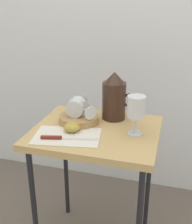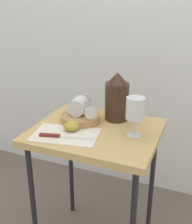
{
  "view_description": "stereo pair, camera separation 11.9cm",
  "coord_description": "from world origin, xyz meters",
  "views": [
    {
      "loc": [
        0.31,
        -1.06,
        1.2
      ],
      "look_at": [
        0.0,
        0.0,
        0.75
      ],
      "focal_mm": 45.07,
      "sensor_mm": 36.0,
      "label": 1
    },
    {
      "loc": [
        0.42,
        -1.03,
        1.2
      ],
      "look_at": [
        0.0,
        0.0,
        0.75
      ],
      "focal_mm": 45.07,
      "sensor_mm": 36.0,
      "label": 2
    }
  ],
  "objects": [
    {
      "name": "curtain_drape",
      "position": [
        0.0,
        0.62,
        1.01
      ],
      "size": [
        2.4,
        0.03,
        2.02
      ],
      "primitive_type": "cube",
      "color": "white",
      "rests_on": "ground_plane"
    },
    {
      "name": "table",
      "position": [
        0.0,
        0.0,
        0.6
      ],
      "size": [
        0.54,
        0.46,
        0.67
      ],
      "color": "tan",
      "rests_on": "ground_plane"
    },
    {
      "name": "linen_napkin",
      "position": [
        -0.09,
        -0.1,
        0.67
      ],
      "size": [
        0.3,
        0.22,
        0.0
      ],
      "primitive_type": "cube",
      "rotation": [
        0.0,
        0.0,
        0.17
      ],
      "color": "silver",
      "rests_on": "table"
    },
    {
      "name": "basket_tray",
      "position": [
        -0.09,
        0.05,
        0.69
      ],
      "size": [
        0.18,
        0.18,
        0.03
      ],
      "primitive_type": "cylinder",
      "color": "#AD8451",
      "rests_on": "table"
    },
    {
      "name": "pitcher",
      "position": [
        0.05,
        0.14,
        0.76
      ],
      "size": [
        0.16,
        0.11,
        0.22
      ],
      "color": "#382319",
      "rests_on": "table"
    },
    {
      "name": "wine_glass_upright",
      "position": [
        0.17,
        -0.0,
        0.78
      ],
      "size": [
        0.08,
        0.08,
        0.17
      ],
      "color": "silver",
      "rests_on": "table"
    },
    {
      "name": "wine_glass_tipped_near",
      "position": [
        -0.1,
        0.07,
        0.74
      ],
      "size": [
        0.15,
        0.14,
        0.07
      ],
      "color": "silver",
      "rests_on": "basket_tray"
    },
    {
      "name": "wine_glass_tipped_far",
      "position": [
        -0.11,
        0.05,
        0.74
      ],
      "size": [
        0.09,
        0.15,
        0.08
      ],
      "color": "silver",
      "rests_on": "basket_tray"
    },
    {
      "name": "apple_half_left",
      "position": [
        -0.09,
        -0.06,
        0.69
      ],
      "size": [
        0.07,
        0.07,
        0.04
      ],
      "primitive_type": "ellipsoid",
      "color": "#B29938",
      "rests_on": "linen_napkin"
    },
    {
      "name": "knife",
      "position": [
        -0.11,
        -0.14,
        0.68
      ],
      "size": [
        0.23,
        0.07,
        0.01
      ],
      "color": "silver",
      "rests_on": "linen_napkin"
    }
  ]
}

